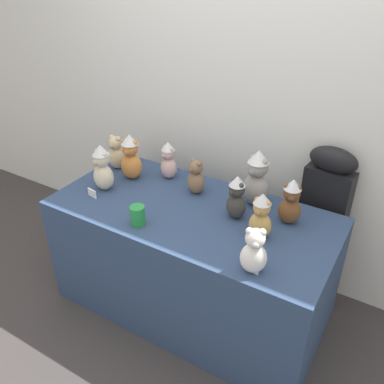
# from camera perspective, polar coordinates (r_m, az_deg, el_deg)

# --- Properties ---
(ground_plane) EXTENTS (10.00, 10.00, 0.00)m
(ground_plane) POSITION_cam_1_polar(r_m,az_deg,el_deg) (2.69, -2.89, -18.51)
(ground_plane) COLOR #3D3838
(wall_back) EXTENTS (7.00, 0.08, 2.60)m
(wall_back) POSITION_cam_1_polar(r_m,az_deg,el_deg) (2.63, 7.39, 14.39)
(wall_back) COLOR white
(wall_back) RESTS_ON ground_plane
(display_table) EXTENTS (1.63, 0.78, 0.75)m
(display_table) POSITION_cam_1_polar(r_m,az_deg,el_deg) (2.57, -0.00, -9.46)
(display_table) COLOR navy
(display_table) RESTS_ON ground_plane
(instrument_case) EXTENTS (0.29, 0.15, 1.08)m
(instrument_case) POSITION_cam_1_polar(r_m,az_deg,el_deg) (2.69, 17.30, -4.50)
(instrument_case) COLOR black
(instrument_case) RESTS_ON ground_plane
(teddy_bear_mocha) EXTENTS (0.14, 0.13, 0.22)m
(teddy_bear_mocha) POSITION_cam_1_polar(r_m,az_deg,el_deg) (2.46, 0.54, 1.97)
(teddy_bear_mocha) COLOR #7F6047
(teddy_bear_mocha) RESTS_ON display_table
(teddy_bear_ginger) EXTENTS (0.16, 0.14, 0.30)m
(teddy_bear_ginger) POSITION_cam_1_polar(r_m,az_deg,el_deg) (2.63, -8.44, 4.77)
(teddy_bear_ginger) COLOR #D17F3D
(teddy_bear_ginger) RESTS_ON display_table
(teddy_bear_chestnut) EXTENTS (0.15, 0.13, 0.27)m
(teddy_bear_chestnut) POSITION_cam_1_polar(r_m,az_deg,el_deg) (2.24, 13.46, -1.34)
(teddy_bear_chestnut) COLOR brown
(teddy_bear_chestnut) RESTS_ON display_table
(teddy_bear_charcoal) EXTENTS (0.15, 0.14, 0.26)m
(teddy_bear_charcoal) POSITION_cam_1_polar(r_m,az_deg,el_deg) (2.23, 6.14, -0.78)
(teddy_bear_charcoal) COLOR #383533
(teddy_bear_charcoal) RESTS_ON display_table
(teddy_bear_sand) EXTENTS (0.12, 0.11, 0.23)m
(teddy_bear_sand) POSITION_cam_1_polar(r_m,az_deg,el_deg) (2.79, -10.39, 5.28)
(teddy_bear_sand) COLOR #CCB78E
(teddy_bear_sand) RESTS_ON display_table
(teddy_bear_honey) EXTENTS (0.13, 0.11, 0.26)m
(teddy_bear_honey) POSITION_cam_1_polar(r_m,az_deg,el_deg) (2.10, 9.48, -3.34)
(teddy_bear_honey) COLOR tan
(teddy_bear_honey) RESTS_ON display_table
(teddy_bear_ash) EXTENTS (0.18, 0.16, 0.34)m
(teddy_bear_ash) POSITION_cam_1_polar(r_m,az_deg,el_deg) (2.35, 8.92, 1.86)
(teddy_bear_ash) COLOR gray
(teddy_bear_ash) RESTS_ON display_table
(teddy_bear_cream) EXTENTS (0.15, 0.14, 0.30)m
(teddy_bear_cream) POSITION_cam_1_polar(r_m,az_deg,el_deg) (2.54, -12.25, 3.26)
(teddy_bear_cream) COLOR beige
(teddy_bear_cream) RESTS_ON display_table
(teddy_bear_snow) EXTENTS (0.15, 0.14, 0.24)m
(teddy_bear_snow) POSITION_cam_1_polar(r_m,az_deg,el_deg) (1.89, 8.54, -8.17)
(teddy_bear_snow) COLOR white
(teddy_bear_snow) RESTS_ON display_table
(teddy_bear_blush) EXTENTS (0.13, 0.12, 0.25)m
(teddy_bear_blush) POSITION_cam_1_polar(r_m,az_deg,el_deg) (2.62, -3.27, 4.35)
(teddy_bear_blush) COLOR beige
(teddy_bear_blush) RESTS_ON display_table
(party_cup_green) EXTENTS (0.08, 0.08, 0.11)m
(party_cup_green) POSITION_cam_1_polar(r_m,az_deg,el_deg) (2.22, -7.50, -3.22)
(party_cup_green) COLOR #238C3D
(party_cup_green) RESTS_ON display_table
(name_card_front_left) EXTENTS (0.07, 0.02, 0.05)m
(name_card_front_left) POSITION_cam_1_polar(r_m,az_deg,el_deg) (1.94, 8.26, -10.25)
(name_card_front_left) COLOR white
(name_card_front_left) RESTS_ON display_table
(name_card_front_middle) EXTENTS (0.07, 0.02, 0.05)m
(name_card_front_middle) POSITION_cam_1_polar(r_m,az_deg,el_deg) (2.52, -13.62, -0.16)
(name_card_front_middle) COLOR white
(name_card_front_middle) RESTS_ON display_table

